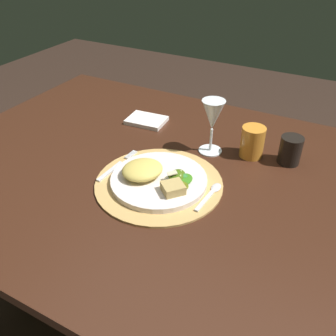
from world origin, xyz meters
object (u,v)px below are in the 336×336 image
object	(u,v)px
fork	(116,167)
dinner_plate	(159,180)
amber_tumbler	(252,142)
dark_tumbler	(290,150)
spoon	(212,192)
napkin	(146,120)
dining_table	(172,206)
wine_glass	(213,117)

from	to	relation	value
fork	dinner_plate	bearing A→B (deg)	-1.07
amber_tumbler	dark_tumbler	distance (m)	0.11
dinner_plate	spoon	size ratio (longest dim) A/B	1.99
amber_tumbler	dark_tumbler	world-z (taller)	amber_tumbler
napkin	dark_tumbler	bearing A→B (deg)	-2.68
napkin	dark_tumbler	xyz separation A→B (m)	(0.48, -0.02, 0.03)
dining_table	spoon	xyz separation A→B (m)	(0.13, -0.04, 0.13)
dinner_plate	napkin	bearing A→B (deg)	126.18
dinner_plate	dining_table	bearing A→B (deg)	82.57
spoon	wine_glass	size ratio (longest dim) A/B	0.78
napkin	spoon	bearing A→B (deg)	-37.06
dining_table	wine_glass	bearing A→B (deg)	72.87
dinner_plate	fork	world-z (taller)	dinner_plate
dark_tumbler	wine_glass	bearing A→B (deg)	-167.40
fork	amber_tumbler	size ratio (longest dim) A/B	1.87
dining_table	amber_tumbler	size ratio (longest dim) A/B	15.59
spoon	wine_glass	xyz separation A→B (m)	(-0.08, 0.19, 0.10)
wine_glass	spoon	bearing A→B (deg)	-66.24
dining_table	amber_tumbler	xyz separation A→B (m)	(0.16, 0.19, 0.16)
wine_glass	dark_tumbler	size ratio (longest dim) A/B	2.02
dark_tumbler	spoon	bearing A→B (deg)	-119.12
dinner_plate	fork	distance (m)	0.14
napkin	wine_glass	size ratio (longest dim) A/B	0.78
dining_table	dark_tumbler	size ratio (longest dim) A/B	17.71
amber_tumbler	dark_tumbler	bearing A→B (deg)	8.33
fork	dark_tumbler	distance (m)	0.49
spoon	dining_table	bearing A→B (deg)	163.69
dining_table	napkin	xyz separation A→B (m)	(-0.22, 0.22, 0.13)
dinner_plate	wine_glass	bearing A→B (deg)	75.56
wine_glass	fork	bearing A→B (deg)	-132.36
napkin	amber_tumbler	size ratio (longest dim) A/B	1.39
dining_table	napkin	size ratio (longest dim) A/B	11.24
fork	napkin	world-z (taller)	napkin
fork	spoon	size ratio (longest dim) A/B	1.36
dinner_plate	amber_tumbler	size ratio (longest dim) A/B	2.74
dark_tumbler	fork	bearing A→B (deg)	-147.66
dinner_plate	dark_tumbler	xyz separation A→B (m)	(0.27, 0.26, 0.03)
fork	spoon	distance (m)	0.28
wine_glass	amber_tumbler	size ratio (longest dim) A/B	1.77
wine_glass	dark_tumbler	xyz separation A→B (m)	(0.22, 0.05, -0.07)
napkin	wine_glass	xyz separation A→B (m)	(0.26, -0.07, 0.10)
dinner_plate	wine_glass	distance (m)	0.24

